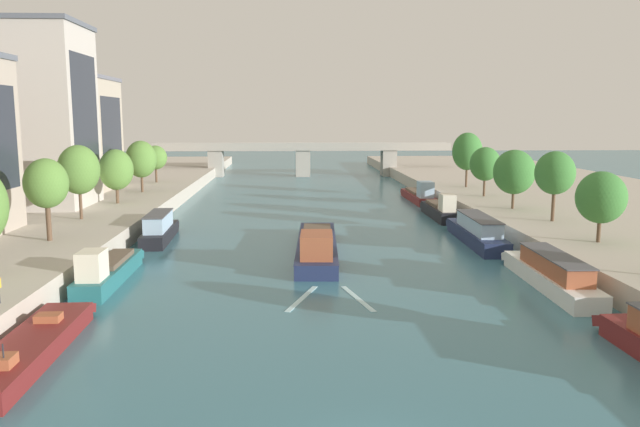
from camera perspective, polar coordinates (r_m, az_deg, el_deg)
quay_left at (r=82.10m, az=-26.09°, el=0.34°), size 36.00×170.00×1.83m
quay_right at (r=84.41m, az=23.92°, el=0.68°), size 36.00×170.00×1.83m
barge_midriver at (r=53.34m, az=-0.29°, el=-2.88°), size 4.18×19.75×2.96m
wake_behind_barge at (r=41.05m, az=0.90°, el=-7.71°), size 5.59×6.03×0.03m
moored_boat_left_gap_after at (r=34.36m, az=-24.74°, el=-10.94°), size 2.80×13.14×2.12m
moored_boat_left_downstream at (r=46.97m, az=-18.69°, el=-4.91°), size 2.17×12.36×3.08m
moored_boat_left_second at (r=61.57m, az=-14.36°, el=-1.36°), size 2.51×11.08×2.73m
moored_boat_right_end at (r=46.21m, az=20.23°, el=-5.09°), size 2.65×14.11×2.45m
moored_boat_right_downstream at (r=60.18m, az=14.04°, el=-1.59°), size 2.77×14.67×2.67m
moored_boat_right_gap_after at (r=74.11m, az=10.82°, el=0.32°), size 2.10×11.48×3.24m
moored_boat_right_upstream at (r=88.66m, az=9.00°, el=1.68°), size 2.61×13.83×3.17m
tree_left_distant at (r=54.33m, az=-23.61°, el=2.49°), size 3.44×3.44×6.60m
tree_left_midway at (r=64.75m, az=-21.07°, el=3.72°), size 3.97×3.97×7.19m
tree_left_second at (r=75.51m, az=-18.02°, el=3.80°), size 3.87×3.87×6.21m
tree_left_past_mid at (r=86.11m, az=-15.94°, el=4.76°), size 4.02×4.02×6.76m
tree_left_nearest at (r=98.53m, az=-14.70°, el=4.93°), size 3.40×3.40×5.59m
tree_right_past_mid at (r=53.95m, az=24.16°, el=1.34°), size 3.86×3.86×5.63m
tree_right_nearest at (r=63.30m, az=20.56°, el=3.46°), size 3.73×3.73×6.66m
tree_right_far at (r=70.65m, az=17.22°, el=3.62°), size 4.44×4.44×6.38m
tree_right_distant at (r=80.97m, az=14.76°, el=4.37°), size 3.79×3.79×6.15m
tree_right_second at (r=91.15m, az=13.23°, el=5.51°), size 4.20×4.20×7.69m
building_left_tall at (r=76.76m, az=-25.44°, el=8.06°), size 14.10×10.67×20.02m
building_left_far_end at (r=92.42m, az=-21.39°, el=6.80°), size 10.35×12.04×15.25m
bridge_far at (r=125.30m, az=-1.57°, el=5.34°), size 58.41×4.40×6.67m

